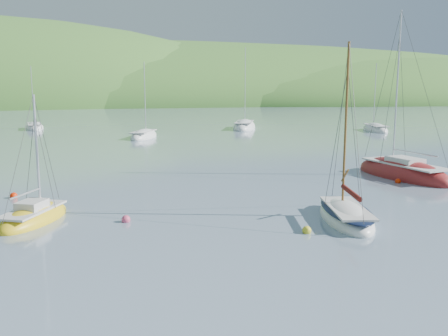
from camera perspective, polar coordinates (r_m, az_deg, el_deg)
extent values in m
plane|color=slate|center=(21.58, 3.57, -8.32)|extent=(700.00, 700.00, 0.00)
ellipsoid|color=#326E2A|center=(189.97, -10.32, 7.49)|extent=(440.00, 110.00, 44.00)
ellipsoid|color=#326E2A|center=(203.68, 16.21, 7.40)|extent=(240.00, 100.00, 34.00)
ellipsoid|color=white|center=(25.39, 13.75, -5.57)|extent=(3.27, 6.33, 1.48)
cube|color=beige|center=(25.14, 13.87, -4.47)|extent=(2.48, 4.92, 0.10)
cylinder|color=brown|center=(25.31, 13.74, 4.76)|extent=(0.12, 0.12, 8.03)
ellipsoid|color=black|center=(25.28, 13.79, -4.63)|extent=(3.22, 6.26, 0.25)
cylinder|color=#5E1711|center=(24.37, 14.32, -2.74)|extent=(0.76, 2.89, 0.24)
ellipsoid|color=maroon|center=(37.97, 19.71, -0.75)|extent=(4.66, 9.02, 2.37)
cube|color=beige|center=(37.71, 19.96, 0.45)|extent=(3.53, 7.01, 0.10)
cylinder|color=silver|center=(38.17, 19.16, 8.65)|extent=(0.12, 0.12, 10.75)
cube|color=beige|center=(37.68, 19.98, 0.81)|extent=(2.07, 2.69, 0.42)
cylinder|color=silver|center=(36.98, 20.95, 1.64)|extent=(0.94, 4.06, 0.09)
ellipsoid|color=gold|center=(26.18, -20.87, -5.49)|extent=(3.83, 5.44, 1.38)
cube|color=beige|center=(25.98, -21.06, -4.48)|extent=(2.92, 4.22, 0.10)
cylinder|color=silver|center=(26.07, -20.59, 1.74)|extent=(0.12, 0.12, 5.57)
cube|color=beige|center=(25.92, -21.09, -3.96)|extent=(1.56, 1.73, 0.42)
cylinder|color=silver|center=(25.36, -21.78, -2.75)|extent=(1.04, 2.27, 0.09)
ellipsoid|color=white|center=(62.44, -9.14, 3.54)|extent=(4.78, 7.49, 1.93)
cube|color=beige|center=(62.24, -9.20, 4.15)|extent=(3.65, 5.81, 0.10)
cylinder|color=silver|center=(62.93, -9.03, 8.05)|extent=(0.12, 0.12, 8.47)
ellipsoid|color=white|center=(74.18, 2.33, 4.64)|extent=(5.96, 9.59, 2.46)
cube|color=beige|center=(73.93, 2.32, 5.29)|extent=(4.54, 7.44, 0.10)
cylinder|color=silver|center=(74.98, 2.43, 9.47)|extent=(0.12, 0.12, 10.85)
ellipsoid|color=white|center=(78.58, -20.83, 4.27)|extent=(3.62, 7.30, 1.90)
cube|color=beige|center=(78.38, -20.85, 4.75)|extent=(2.74, 5.68, 0.10)
cylinder|color=silver|center=(79.16, -21.05, 7.79)|extent=(0.12, 0.12, 8.37)
ellipsoid|color=white|center=(73.78, 16.90, 4.18)|extent=(3.72, 7.53, 1.97)
cube|color=beige|center=(73.58, 16.96, 4.70)|extent=(2.82, 5.86, 0.10)
cylinder|color=silver|center=(74.32, 16.87, 8.06)|extent=(0.12, 0.12, 8.64)
sphere|color=gold|center=(22.90, 9.44, -7.05)|extent=(0.41, 0.41, 0.41)
sphere|color=#CA4466|center=(24.81, -11.14, -5.80)|extent=(0.43, 0.43, 0.43)
sphere|color=red|center=(35.68, 19.26, -1.44)|extent=(0.38, 0.38, 0.38)
sphere|color=red|center=(31.80, -22.90, -2.97)|extent=(0.43, 0.43, 0.43)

